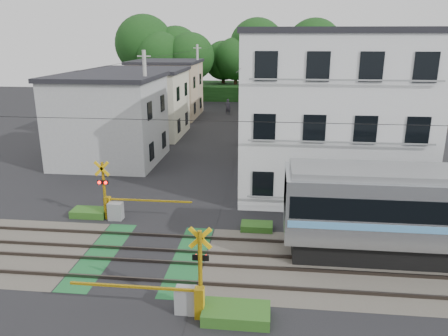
# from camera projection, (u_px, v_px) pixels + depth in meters

# --- Properties ---
(ground) EXTENTS (120.00, 120.00, 0.00)m
(ground) POSITION_uv_depth(u_px,v_px,m) (144.00, 256.00, 18.34)
(ground) COLOR black
(track_bed) EXTENTS (120.00, 120.00, 0.14)m
(track_bed) POSITION_uv_depth(u_px,v_px,m) (144.00, 256.00, 18.33)
(track_bed) COLOR #47423A
(track_bed) RESTS_ON ground
(crossing_signal_near) EXTENTS (4.74, 0.65, 3.09)m
(crossing_signal_near) POSITION_uv_depth(u_px,v_px,m) (188.00, 294.00, 14.38)
(crossing_signal_near) COLOR yellow
(crossing_signal_near) RESTS_ON ground
(crossing_signal_far) EXTENTS (4.74, 0.65, 3.09)m
(crossing_signal_far) POSITION_uv_depth(u_px,v_px,m) (114.00, 206.00, 21.88)
(crossing_signal_far) COLOR yellow
(crossing_signal_far) RESTS_ON ground
(apartment_block) EXTENTS (10.20, 8.36, 9.30)m
(apartment_block) POSITION_uv_depth(u_px,v_px,m) (330.00, 112.00, 25.12)
(apartment_block) COLOR silver
(apartment_block) RESTS_ON ground
(houses_row) EXTENTS (22.07, 31.35, 6.80)m
(houses_row) POSITION_uv_depth(u_px,v_px,m) (221.00, 97.00, 42.03)
(houses_row) COLOR #A7AAAC
(houses_row) RESTS_ON ground
(tree_hill) EXTENTS (40.00, 12.91, 11.92)m
(tree_hill) POSITION_uv_depth(u_px,v_px,m) (234.00, 58.00, 62.96)
(tree_hill) COLOR #163C14
(tree_hill) RESTS_ON ground
(catenary) EXTENTS (60.00, 5.04, 7.00)m
(catenary) POSITION_uv_depth(u_px,v_px,m) (292.00, 178.00, 16.67)
(catenary) COLOR #2D2D33
(catenary) RESTS_ON ground
(utility_poles) EXTENTS (7.90, 42.00, 8.00)m
(utility_poles) POSITION_uv_depth(u_px,v_px,m) (203.00, 92.00, 39.15)
(utility_poles) COLOR #A5A5A0
(utility_poles) RESTS_ON ground
(pedestrian) EXTENTS (0.79, 0.65, 1.85)m
(pedestrian) POSITION_uv_depth(u_px,v_px,m) (228.00, 107.00, 51.13)
(pedestrian) COLOR #32303C
(pedestrian) RESTS_ON ground
(weed_patches) EXTENTS (10.25, 8.80, 0.40)m
(weed_patches) POSITION_uv_depth(u_px,v_px,m) (185.00, 256.00, 18.01)
(weed_patches) COLOR #2D5E1E
(weed_patches) RESTS_ON ground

